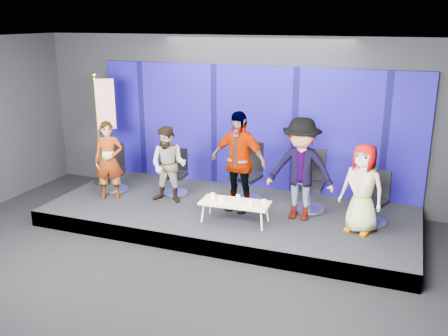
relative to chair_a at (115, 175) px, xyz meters
The scene contains 21 objects.
ground 3.81m from the chair_a, 44.85° to the right, with size 10.00×10.00×0.00m, color black.
room_walls 4.17m from the chair_a, 44.85° to the right, with size 10.02×8.02×3.51m.
riser 2.71m from the chair_a, ahead, with size 7.00×3.00×0.30m, color black.
backdrop 3.12m from the chair_a, 26.00° to the left, with size 7.00×0.08×2.60m, color #0E0862.
chair_a is the anchor object (origin of this frame).
panelist_a 0.69m from the chair_a, 67.75° to the right, with size 0.58×0.38×1.59m, color black.
chair_b 1.35m from the chair_a, 11.09° to the left, with size 0.57×0.57×0.95m.
panelist_b 1.50m from the chair_a, ahead, with size 0.74×0.58×1.53m, color black.
chair_c 2.86m from the chair_a, ahead, with size 0.76×0.76×1.18m.
panelist_c 2.89m from the chair_a, ahead, with size 1.12×0.47×1.92m, color black.
chair_d 4.12m from the chair_a, ahead, with size 0.66×0.66×1.16m.
panelist_d 4.07m from the chair_a, ahead, with size 1.21×0.70×1.88m, color black.
chair_e 5.31m from the chair_a, ahead, with size 0.69×0.69×0.96m.
panelist_e 5.16m from the chair_a, ahead, with size 0.76×0.50×1.56m, color black.
coffee_table 3.07m from the chair_a, 14.01° to the right, with size 1.26×0.58×0.38m.
mug_a 2.64m from the chair_a, 15.52° to the right, with size 0.08×0.08×0.10m, color white.
mug_b 2.89m from the chair_a, 16.84° to the right, with size 0.09×0.09×0.11m, color white.
mug_c 3.05m from the chair_a, 11.41° to the right, with size 0.07×0.07×0.09m, color white.
mug_d 3.39m from the chair_a, 13.70° to the right, with size 0.08×0.08×0.10m, color white.
mug_e 3.56m from the chair_a, 10.81° to the right, with size 0.07×0.07×0.09m, color white.
flag_stand 1.10m from the chair_a, 142.95° to the left, with size 0.54×0.35×2.44m.
Camera 1 is at (3.11, -5.97, 3.84)m, focal length 40.00 mm.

